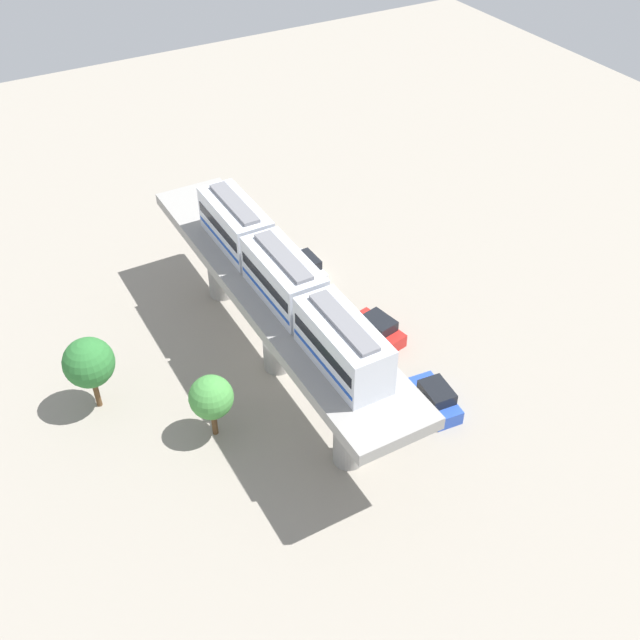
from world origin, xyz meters
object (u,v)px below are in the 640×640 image
(parked_car_blue, at_px, (435,398))
(parked_car_red, at_px, (378,329))
(tree_near_viaduct, at_px, (211,398))
(train, at_px, (284,278))
(parked_car_white, at_px, (305,267))
(tree_mid_lot, at_px, (89,363))

(parked_car_blue, bearing_deg, parked_car_red, -88.15)
(tree_near_viaduct, bearing_deg, parked_car_red, -168.75)
(train, xyz_separation_m, parked_car_white, (-6.72, -9.83, -7.72))
(parked_car_blue, xyz_separation_m, parked_car_red, (-0.51, -7.59, 0.00))
(parked_car_blue, xyz_separation_m, tree_mid_lot, (18.82, -10.78, 2.97))
(parked_car_blue, height_order, parked_car_white, same)
(tree_mid_lot, bearing_deg, parked_car_white, -162.13)
(parked_car_white, distance_m, parked_car_red, 9.19)
(tree_near_viaduct, height_order, tree_mid_lot, tree_mid_lot)
(parked_car_blue, distance_m, tree_mid_lot, 21.90)
(train, xyz_separation_m, parked_car_red, (-7.59, -0.68, -7.72))
(parked_car_white, height_order, tree_near_viaduct, tree_near_viaduct)
(parked_car_white, distance_m, tree_mid_lot, 19.62)
(parked_car_red, distance_m, tree_mid_lot, 19.82)
(parked_car_blue, relative_size, parked_car_white, 1.03)
(train, bearing_deg, parked_car_red, -174.86)
(parked_car_red, relative_size, tree_mid_lot, 0.84)
(train, bearing_deg, tree_mid_lot, -18.28)
(parked_car_white, xyz_separation_m, tree_mid_lot, (18.46, 5.95, 2.97))
(train, xyz_separation_m, parked_car_blue, (-7.08, 6.90, -7.72))
(tree_near_viaduct, bearing_deg, parked_car_blue, 159.85)
(parked_car_blue, xyz_separation_m, tree_near_viaduct, (13.23, -4.85, 2.38))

